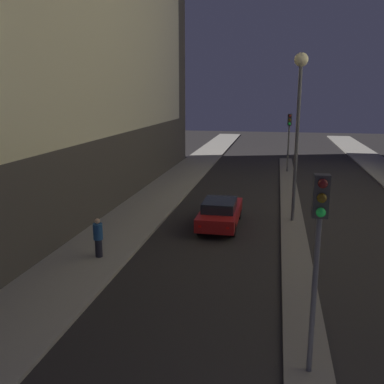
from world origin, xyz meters
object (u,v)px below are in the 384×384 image
(traffic_light_mid, at_px, (289,129))
(car_left_lane, at_px, (220,212))
(traffic_light_near, at_px, (319,231))
(street_lamp, at_px, (299,97))
(pedestrian_on_left_sidewalk, at_px, (98,237))

(traffic_light_mid, xyz_separation_m, car_left_lane, (-3.41, -14.99, -2.73))
(traffic_light_near, distance_m, car_left_lane, 11.44)
(traffic_light_near, bearing_deg, street_lamp, 90.00)
(traffic_light_near, xyz_separation_m, car_left_lane, (-3.41, 10.57, -2.73))
(traffic_light_near, distance_m, pedestrian_on_left_sidewalk, 9.63)
(traffic_light_mid, xyz_separation_m, pedestrian_on_left_sidewalk, (-7.43, -19.99, -2.52))
(traffic_light_mid, relative_size, pedestrian_on_left_sidewalk, 2.96)
(car_left_lane, bearing_deg, pedestrian_on_left_sidewalk, -128.78)
(traffic_light_near, height_order, car_left_lane, traffic_light_near)
(pedestrian_on_left_sidewalk, bearing_deg, street_lamp, 40.46)
(street_lamp, height_order, pedestrian_on_left_sidewalk, street_lamp)
(street_lamp, bearing_deg, car_left_lane, -158.59)
(traffic_light_mid, xyz_separation_m, street_lamp, (0.00, -13.66, 2.62))
(car_left_lane, distance_m, pedestrian_on_left_sidewalk, 6.41)
(traffic_light_near, bearing_deg, traffic_light_mid, 90.00)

